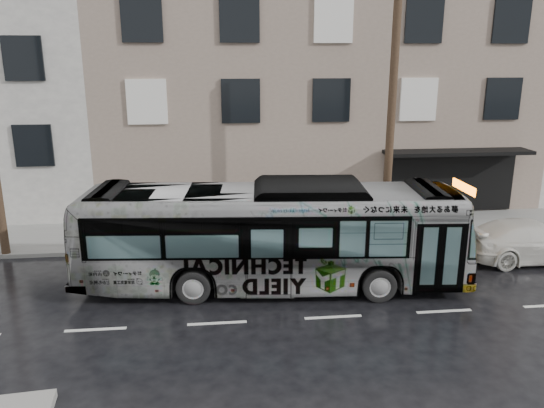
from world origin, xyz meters
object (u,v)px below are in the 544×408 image
at_px(utility_pole_front, 391,122).
at_px(bus, 271,236).
at_px(white_sedan, 532,241).
at_px(sign_post, 413,208).

bearing_deg(utility_pole_front, bus, -143.88).
distance_m(utility_pole_front, white_sedan, 6.48).
xyz_separation_m(sign_post, bus, (-5.87, -3.48, 0.30)).
bearing_deg(white_sedan, sign_post, 55.94).
height_order(sign_post, white_sedan, sign_post).
xyz_separation_m(sign_post, white_sedan, (3.49, -2.34, -0.63)).
xyz_separation_m(bus, white_sedan, (9.36, 1.14, -0.93)).
relative_size(utility_pole_front, sign_post, 3.75).
bearing_deg(utility_pole_front, white_sedan, -26.98).
bearing_deg(bus, white_sedan, -78.07).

